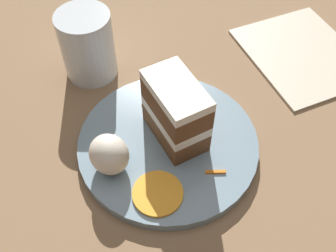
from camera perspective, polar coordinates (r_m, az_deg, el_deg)
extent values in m
plane|color=#4C4742|center=(0.59, 3.64, -0.84)|extent=(6.00, 6.00, 0.00)
cube|color=#846647|center=(0.58, 3.71, 0.00)|extent=(1.30, 1.14, 0.03)
cylinder|color=gray|center=(0.53, 0.00, -2.64)|extent=(0.24, 0.24, 0.01)
cube|color=brown|center=(0.52, 1.10, -0.05)|extent=(0.10, 0.07, 0.03)
cube|color=silver|center=(0.50, 1.14, 1.61)|extent=(0.10, 0.07, 0.02)
cube|color=brown|center=(0.48, 1.19, 3.41)|extent=(0.10, 0.07, 0.03)
cube|color=silver|center=(0.46, 1.23, 5.23)|extent=(0.10, 0.07, 0.01)
ellipsoid|color=silver|center=(0.48, -8.54, -4.09)|extent=(0.05, 0.05, 0.05)
cylinder|color=orange|center=(0.48, -1.51, -9.75)|extent=(0.06, 0.06, 0.00)
cube|color=orange|center=(0.50, 6.92, -6.64)|extent=(0.02, 0.02, 0.00)
cube|color=orange|center=(0.56, -3.26, 3.53)|extent=(0.01, 0.02, 0.00)
cube|color=orange|center=(0.52, -8.23, -2.59)|extent=(0.01, 0.02, 0.00)
cube|color=orange|center=(0.58, 0.77, 5.38)|extent=(0.02, 0.01, 0.00)
cube|color=orange|center=(0.57, -1.21, 4.68)|extent=(0.03, 0.01, 0.00)
cylinder|color=silver|center=(0.61, -11.60, 11.40)|extent=(0.08, 0.08, 0.11)
cylinder|color=silver|center=(0.63, -11.10, 9.06)|extent=(0.07, 0.07, 0.04)
cube|color=beige|center=(0.69, 18.93, 9.86)|extent=(0.25, 0.23, 0.00)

